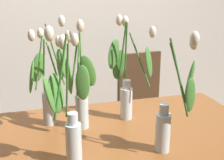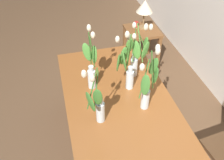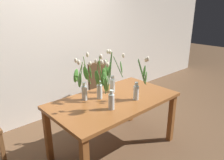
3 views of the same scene
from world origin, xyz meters
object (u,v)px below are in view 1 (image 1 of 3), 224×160
Objects in this scene: tulip_vase_1 at (127,82)px; tulip_vase_0 at (81,93)px; dining_chair at (144,101)px; tulip_vase_2 at (171,115)px; dining_table at (111,152)px; tulip_vase_3 at (67,123)px; tulip_vase_4 at (49,84)px.

tulip_vase_0 is at bearing -162.89° from tulip_vase_1.
dining_chair is (0.68, 0.81, -0.42)m from tulip_vase_0.
tulip_vase_2 is (0.07, -0.41, -0.03)m from tulip_vase_1.
tulip_vase_0 reaches higher than dining_chair.
dining_chair is (0.55, 0.92, -0.12)m from dining_table.
tulip_vase_0 is at bearing -129.85° from dining_chair.
tulip_vase_0 is (-0.13, 0.11, 0.30)m from dining_table.
tulip_vase_3 reaches higher than tulip_vase_1.
tulip_vase_4 reaches higher than dining_table.
tulip_vase_3 is 0.63× the size of dining_chair.
dining_table is at bearing -40.70° from tulip_vase_4.
tulip_vase_0 is 0.20m from tulip_vase_4.
tulip_vase_2 is at bearing -80.21° from tulip_vase_1.
tulip_vase_2 is at bearing -106.27° from dining_chair.
tulip_vase_1 is 1.00× the size of tulip_vase_3.
tulip_vase_1 is 0.62× the size of dining_chair.
tulip_vase_1 is at bearing 52.76° from dining_table.
dining_table is 0.39m from tulip_vase_1.
tulip_vase_0 is 0.47m from tulip_vase_2.
tulip_vase_1 is (0.15, 0.19, 0.31)m from dining_table.
tulip_vase_2 reaches higher than dining_table.
tulip_vase_0 reaches higher than tulip_vase_2.
tulip_vase_3 is at bearing -142.23° from dining_table.
tulip_vase_1 is at bearing 17.11° from tulip_vase_0.
tulip_vase_4 reaches higher than tulip_vase_0.
tulip_vase_3 is (-0.23, -0.18, 0.28)m from dining_table.
tulip_vase_0 is at bearing 141.18° from dining_table.
tulip_vase_3 reaches higher than tulip_vase_0.
tulip_vase_2 reaches higher than dining_chair.
tulip_vase_3 is 1.00× the size of tulip_vase_4.
dining_table is 2.78× the size of tulip_vase_0.
tulip_vase_1 is (0.28, 0.09, 0.01)m from tulip_vase_0.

